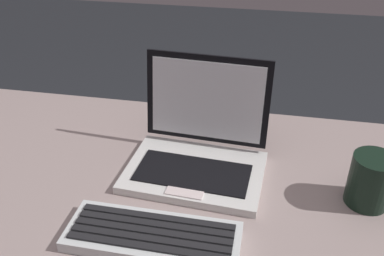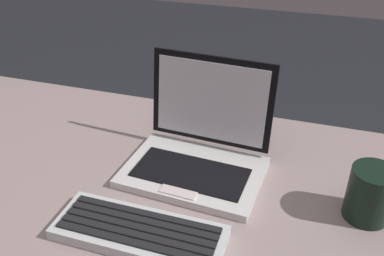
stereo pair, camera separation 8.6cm
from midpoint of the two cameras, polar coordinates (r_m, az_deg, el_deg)
desk at (r=0.93m, az=-1.63°, el=-11.33°), size 1.70×0.69×0.74m
laptop_front at (r=0.90m, az=3.67°, el=-3.00°), size 0.30×0.24×0.22m
external_keyboard at (r=0.76m, az=-3.81°, el=-13.99°), size 0.30×0.11×0.03m
coffee_mug at (r=0.85m, az=25.82°, el=-8.14°), size 0.13×0.08×0.10m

